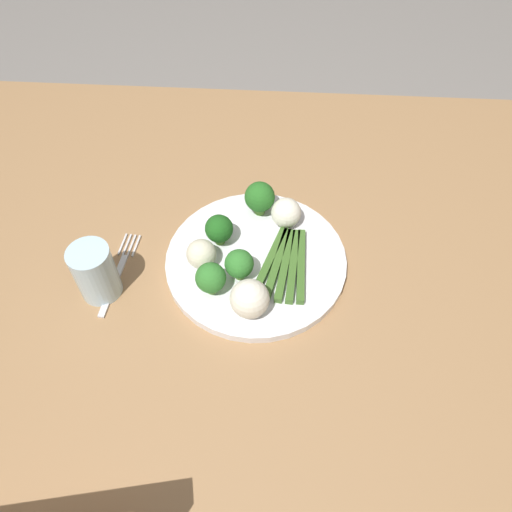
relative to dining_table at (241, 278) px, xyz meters
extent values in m
cube|color=gray|center=(0.00, 0.00, -0.66)|extent=(6.00, 6.00, 0.02)
cube|color=#9E754C|center=(0.00, 0.00, 0.08)|extent=(1.50, 0.90, 0.04)
cylinder|color=#9E754C|center=(-0.69, 0.39, -0.30)|extent=(0.07, 0.07, 0.70)
cylinder|color=#9E754C|center=(0.69, 0.39, -0.30)|extent=(0.07, 0.07, 0.70)
cylinder|color=white|center=(0.03, -0.04, 0.10)|extent=(0.29, 0.29, 0.01)
cube|color=#3D6626|center=(0.05, -0.04, 0.12)|extent=(0.05, 0.14, 0.01)
cube|color=#3D6626|center=(0.07, -0.05, 0.12)|extent=(0.04, 0.14, 0.01)
cube|color=#3D6626|center=(0.08, -0.05, 0.12)|extent=(0.03, 0.14, 0.01)
cube|color=#3D6626|center=(0.09, -0.05, 0.12)|extent=(0.02, 0.14, 0.01)
cube|color=#3D6626|center=(0.10, -0.05, 0.12)|extent=(0.01, 0.14, 0.01)
cylinder|color=#609E3D|center=(0.01, -0.07, 0.12)|extent=(0.02, 0.02, 0.02)
sphere|color=#337A2D|center=(0.01, -0.07, 0.14)|extent=(0.05, 0.05, 0.05)
cylinder|color=#4C7F2B|center=(-0.03, -0.01, 0.12)|extent=(0.02, 0.02, 0.02)
sphere|color=#1E5B1C|center=(-0.03, -0.01, 0.14)|extent=(0.05, 0.05, 0.05)
cylinder|color=#609E3D|center=(-0.03, -0.10, 0.12)|extent=(0.02, 0.02, 0.02)
sphere|color=#337A2D|center=(-0.03, -0.10, 0.14)|extent=(0.05, 0.05, 0.05)
cylinder|color=#568E33|center=(0.03, 0.07, 0.12)|extent=(0.02, 0.02, 0.02)
sphere|color=#286B23|center=(0.03, 0.07, 0.15)|extent=(0.05, 0.05, 0.05)
sphere|color=white|center=(0.08, 0.04, 0.14)|extent=(0.05, 0.05, 0.05)
sphere|color=beige|center=(-0.05, -0.05, 0.13)|extent=(0.05, 0.05, 0.05)
sphere|color=white|center=(0.03, -0.13, 0.14)|extent=(0.06, 0.06, 0.06)
cube|color=silver|center=(-0.19, -0.09, 0.10)|extent=(0.02, 0.12, 0.00)
cube|color=silver|center=(-0.17, -0.01, 0.10)|extent=(0.01, 0.05, 0.00)
cube|color=silver|center=(-0.18, -0.01, 0.10)|extent=(0.01, 0.05, 0.00)
cube|color=silver|center=(-0.19, -0.01, 0.10)|extent=(0.01, 0.05, 0.00)
cube|color=silver|center=(-0.20, -0.01, 0.10)|extent=(0.01, 0.05, 0.00)
cylinder|color=silver|center=(-0.21, -0.10, 0.14)|extent=(0.06, 0.06, 0.10)
camera|label=1|loc=(0.06, -0.53, 0.75)|focal=34.91mm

